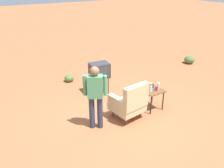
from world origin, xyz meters
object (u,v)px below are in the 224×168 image
at_px(soda_can_red, 157,88).
at_px(soda_can_blue, 153,86).
at_px(side_table, 152,93).
at_px(bottle_short_clear, 158,86).
at_px(tv_on_stand, 99,71).
at_px(person_standing, 95,94).
at_px(armchair, 130,102).
at_px(flower_vase, 151,86).
at_px(bottle_tall_amber, 143,85).

bearing_deg(soda_can_red, soda_can_blue, -97.58).
height_order(side_table, bottle_short_clear, bottle_short_clear).
xyz_separation_m(tv_on_stand, soda_can_blue, (-0.83, 1.59, -0.12)).
bearing_deg(bottle_short_clear, soda_can_red, 14.51).
height_order(tv_on_stand, soda_can_red, tv_on_stand).
xyz_separation_m(person_standing, soda_can_red, (-1.86, 0.14, -0.27)).
height_order(side_table, person_standing, person_standing).
bearing_deg(side_table, person_standing, -1.67).
xyz_separation_m(armchair, soda_can_blue, (-0.94, -0.17, 0.17)).
distance_m(armchair, soda_can_red, 0.93).
bearing_deg(flower_vase, soda_can_red, 159.89).
bearing_deg(side_table, flower_vase, 16.97).
bearing_deg(bottle_short_clear, tv_on_stand, -62.93).
bearing_deg(person_standing, flower_vase, 177.17).
bearing_deg(bottle_tall_amber, side_table, 150.58).
height_order(side_table, tv_on_stand, tv_on_stand).
height_order(person_standing, soda_can_red, person_standing).
relative_size(bottle_short_clear, soda_can_blue, 1.64).
relative_size(side_table, person_standing, 0.37).
height_order(tv_on_stand, person_standing, person_standing).
xyz_separation_m(tv_on_stand, person_standing, (1.05, 1.63, 0.16)).
relative_size(side_table, tv_on_stand, 0.58).
bearing_deg(soda_can_blue, flower_vase, 33.32).
distance_m(soda_can_blue, soda_can_red, 0.19).
bearing_deg(armchair, person_standing, -7.77).
relative_size(soda_can_blue, soda_can_red, 1.00).
xyz_separation_m(person_standing, bottle_short_clear, (-1.94, 0.12, -0.24)).
bearing_deg(side_table, tv_on_stand, -66.03).
bearing_deg(tv_on_stand, side_table, 113.97).
height_order(bottle_short_clear, bottle_tall_amber, bottle_tall_amber).
height_order(bottle_tall_amber, soda_can_blue, bottle_tall_amber).
bearing_deg(soda_can_blue, bottle_tall_amber, -6.54).
relative_size(bottle_tall_amber, flower_vase, 1.13).
bearing_deg(person_standing, tv_on_stand, -122.70).
bearing_deg(soda_can_blue, side_table, 46.97).
xyz_separation_m(person_standing, soda_can_blue, (-1.88, -0.04, -0.27)).
bearing_deg(bottle_short_clear, bottle_tall_amber, -27.85).
relative_size(side_table, flower_vase, 2.27).
xyz_separation_m(tv_on_stand, bottle_tall_amber, (-0.52, 1.55, -0.03)).
distance_m(side_table, soda_can_red, 0.19).
bearing_deg(tv_on_stand, bottle_tall_amber, 108.43).
xyz_separation_m(side_table, bottle_short_clear, (-0.15, 0.07, 0.19)).
relative_size(tv_on_stand, soda_can_blue, 8.44).
xyz_separation_m(soda_can_blue, flower_vase, (0.19, 0.12, 0.09)).
bearing_deg(soda_can_red, side_table, -55.68).
bearing_deg(soda_can_red, armchair, -0.96).
relative_size(armchair, bottle_short_clear, 5.30).
bearing_deg(side_table, bottle_tall_amber, -29.42).
distance_m(side_table, bottle_tall_amber, 0.36).
height_order(tv_on_stand, bottle_tall_amber, tv_on_stand).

